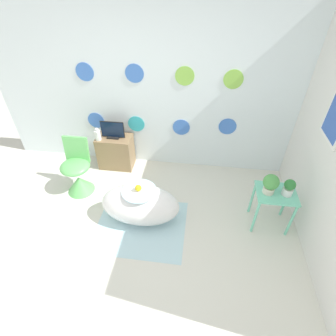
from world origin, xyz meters
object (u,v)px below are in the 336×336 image
(bathtub, at_px, (140,205))
(chair, at_px, (78,175))
(potted_plant_right, at_px, (289,187))
(potted_plant_left, at_px, (271,184))
(tv, at_px, (113,131))
(vase, at_px, (98,135))

(bathtub, height_order, chair, chair)
(chair, xyz_separation_m, potted_plant_right, (2.81, -0.30, 0.39))
(chair, bearing_deg, potted_plant_left, -6.42)
(tv, relative_size, potted_plant_left, 1.41)
(potted_plant_left, xyz_separation_m, potted_plant_right, (0.22, -0.00, -0.03))
(tv, bearing_deg, chair, -120.04)
(bathtub, bearing_deg, vase, 130.84)
(chair, bearing_deg, bathtub, -22.94)
(tv, distance_m, potted_plant_left, 2.41)
(vase, height_order, potted_plant_left, potted_plant_left)
(tv, height_order, potted_plant_left, tv)
(potted_plant_left, bearing_deg, bathtub, -174.72)
(bathtub, height_order, tv, tv)
(tv, relative_size, vase, 1.90)
(tv, xyz_separation_m, potted_plant_left, (2.21, -0.95, 0.03))
(chair, xyz_separation_m, tv, (0.38, 0.66, 0.40))
(potted_plant_right, bearing_deg, vase, 161.97)
(chair, bearing_deg, tv, 59.96)
(chair, height_order, vase, chair)
(vase, bearing_deg, potted_plant_left, -19.43)
(tv, xyz_separation_m, vase, (-0.21, -0.09, -0.04))
(vase, bearing_deg, bathtub, -49.16)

